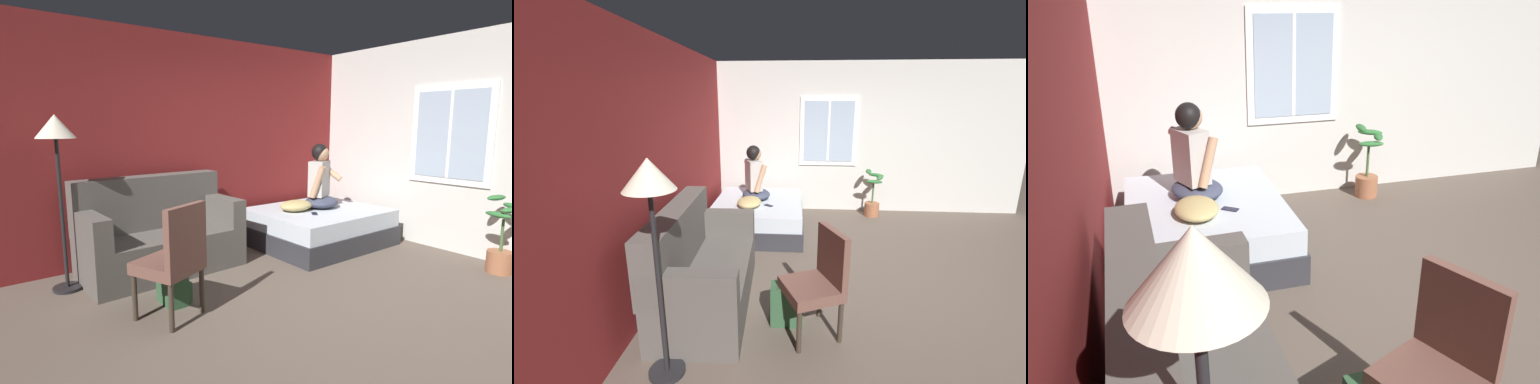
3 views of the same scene
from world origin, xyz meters
TOP-DOWN VIEW (x-y plane):
  - ground_plane at (0.00, 0.00)m, footprint 40.00×40.00m
  - wall_back_accent at (0.00, 2.49)m, footprint 10.21×0.16m
  - wall_side_with_window at (2.68, 0.01)m, footprint 0.19×6.23m
  - bed at (1.50, 1.57)m, footprint 1.72×1.42m
  - couch at (-0.63, 1.93)m, footprint 1.73×0.89m
  - side_chair at (-1.01, 0.77)m, footprint 0.61×0.61m
  - person_seated at (1.59, 1.64)m, footprint 0.65×0.61m
  - backpack at (-0.90, 1.05)m, footprint 0.23×0.30m
  - throw_pillow at (1.18, 1.68)m, footprint 0.50×0.39m
  - cell_phone at (1.24, 1.39)m, footprint 0.14×0.16m
  - floor_lamp at (-1.59, 1.96)m, footprint 0.36×0.36m
  - potted_plant at (2.29, -0.41)m, footprint 0.39×0.37m

SIDE VIEW (x-z plane):
  - ground_plane at x=0.00m, z-range 0.00..0.00m
  - backpack at x=-0.90m, z-range -0.04..0.42m
  - bed at x=1.50m, z-range 0.00..0.48m
  - potted_plant at x=2.29m, z-range -0.12..0.73m
  - couch at x=-0.63m, z-range -0.13..0.91m
  - cell_phone at x=1.24m, z-range 0.48..0.49m
  - side_chair at x=-1.01m, z-range 0.04..1.02m
  - throw_pillow at x=1.18m, z-range 0.48..0.62m
  - person_seated at x=1.59m, z-range 0.40..1.27m
  - wall_back_accent at x=0.00m, z-range 0.00..2.70m
  - wall_side_with_window at x=2.68m, z-range 0.00..2.70m
  - floor_lamp at x=-1.59m, z-range 0.58..2.28m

